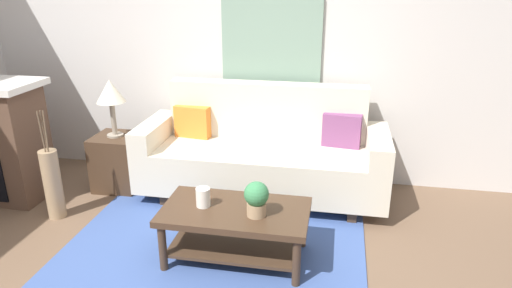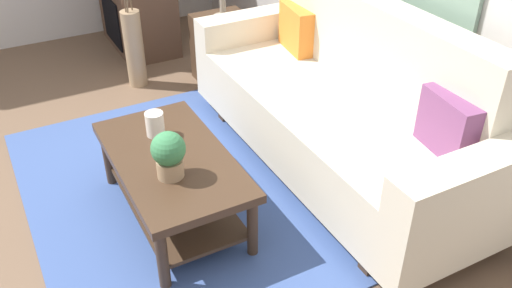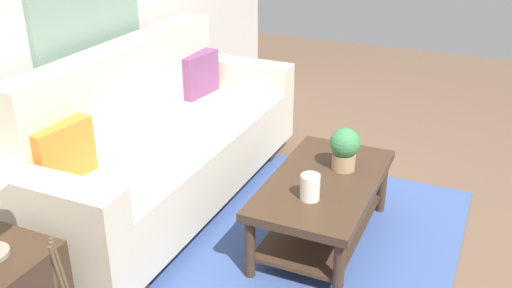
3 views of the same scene
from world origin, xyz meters
The scene contains 10 objects.
ground_plane centered at (0.00, 0.00, 0.00)m, with size 9.73×9.73×0.00m, color brown.
area_rug centered at (0.00, 0.50, 0.01)m, with size 2.38×1.77×0.01m, color #3D5693.
couch centered at (0.21, 1.53, 0.43)m, with size 2.35×0.84×1.08m.
throw_pillow_orange centered at (-0.53, 1.66, 0.68)m, with size 0.36×0.12×0.32m, color orange.
throw_pillow_plum centered at (0.96, 1.66, 0.68)m, with size 0.36×0.12×0.32m, color #7A4270.
coffee_table centered at (0.20, 0.41, 0.31)m, with size 1.10×0.60×0.43m.
tabletop_vase centered at (-0.04, 0.41, 0.50)m, with size 0.11×0.11×0.15m, color white.
potted_plant_tabletop centered at (0.38, 0.35, 0.57)m, with size 0.18×0.18×0.26m.
side_table centered at (-1.26, 1.42, 0.28)m, with size 0.44×0.44×0.56m, color #422D1E.
floor_vase centered at (-1.54, 0.74, 0.32)m, with size 0.15×0.15×0.64m, color tan.
Camera 2 is at (2.62, -0.34, 2.16)m, focal length 38.53 mm.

